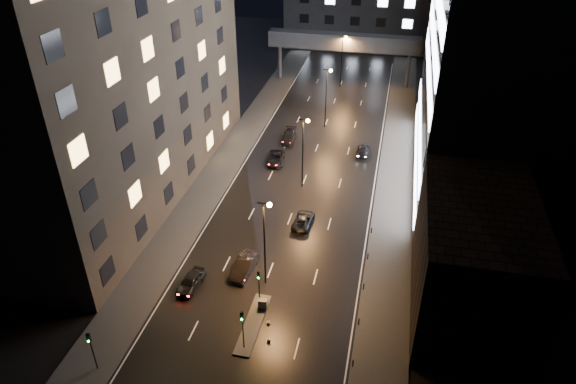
# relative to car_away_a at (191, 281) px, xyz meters

# --- Properties ---
(ground) EXTENTS (160.00, 160.00, 0.00)m
(ground) POSITION_rel_car_away_a_xyz_m (7.42, 34.35, -0.74)
(ground) COLOR black
(ground) RESTS_ON ground
(sidewalk_left) EXTENTS (5.00, 110.00, 0.15)m
(sidewalk_left) POSITION_rel_car_away_a_xyz_m (-5.08, 29.35, -0.67)
(sidewalk_left) COLOR #383533
(sidewalk_left) RESTS_ON ground
(sidewalk_right) EXTENTS (5.00, 110.00, 0.15)m
(sidewalk_right) POSITION_rel_car_away_a_xyz_m (19.92, 29.35, -0.67)
(sidewalk_right) COLOR #383533
(sidewalk_right) RESTS_ON ground
(building_left) EXTENTS (15.00, 48.00, 40.00)m
(building_left) POSITION_rel_car_away_a_xyz_m (-15.08, 18.35, 19.26)
(building_left) COLOR #2D2319
(building_left) RESTS_ON ground
(building_right_low) EXTENTS (10.00, 18.00, 12.00)m
(building_right_low) POSITION_rel_car_away_a_xyz_m (27.42, 3.35, 5.26)
(building_right_low) COLOR black
(building_right_low) RESTS_ON ground
(building_right_glass) EXTENTS (20.00, 36.00, 45.00)m
(building_right_glass) POSITION_rel_car_away_a_xyz_m (32.42, 30.35, 21.76)
(building_right_glass) COLOR black
(building_right_glass) RESTS_ON ground
(skybridge) EXTENTS (30.00, 3.00, 10.00)m
(skybridge) POSITION_rel_car_away_a_xyz_m (7.42, 64.35, 7.60)
(skybridge) COLOR #333335
(skybridge) RESTS_ON ground
(median_island) EXTENTS (1.60, 8.00, 0.15)m
(median_island) POSITION_rel_car_away_a_xyz_m (7.72, -3.65, -0.67)
(median_island) COLOR #383533
(median_island) RESTS_ON ground
(traffic_signal_near) EXTENTS (0.28, 0.34, 4.40)m
(traffic_signal_near) POSITION_rel_car_away_a_xyz_m (7.72, -1.16, 2.35)
(traffic_signal_near) COLOR black
(traffic_signal_near) RESTS_ON median_island
(traffic_signal_far) EXTENTS (0.28, 0.34, 4.40)m
(traffic_signal_far) POSITION_rel_car_away_a_xyz_m (7.72, -6.66, 2.35)
(traffic_signal_far) COLOR black
(traffic_signal_far) RESTS_ON median_island
(traffic_signal_corner) EXTENTS (0.28, 0.34, 4.40)m
(traffic_signal_corner) POSITION_rel_car_away_a_xyz_m (-4.08, -11.66, 2.20)
(traffic_signal_corner) COLOR black
(traffic_signal_corner) RESTS_ON ground
(bollard_row) EXTENTS (0.12, 25.12, 0.90)m
(bollard_row) POSITION_rel_car_away_a_xyz_m (17.62, 0.85, -0.29)
(bollard_row) COLOR black
(bollard_row) RESTS_ON ground
(streetlight_near) EXTENTS (1.45, 0.50, 10.15)m
(streetlight_near) POSITION_rel_car_away_a_xyz_m (7.58, 2.35, 5.76)
(streetlight_near) COLOR black
(streetlight_near) RESTS_ON ground
(streetlight_mid_a) EXTENTS (1.45, 0.50, 10.15)m
(streetlight_mid_a) POSITION_rel_car_away_a_xyz_m (7.58, 22.35, 5.76)
(streetlight_mid_a) COLOR black
(streetlight_mid_a) RESTS_ON ground
(streetlight_mid_b) EXTENTS (1.45, 0.50, 10.15)m
(streetlight_mid_b) POSITION_rel_car_away_a_xyz_m (7.58, 42.35, 5.76)
(streetlight_mid_b) COLOR black
(streetlight_mid_b) RESTS_ON ground
(streetlight_far) EXTENTS (1.45, 0.50, 10.15)m
(streetlight_far) POSITION_rel_car_away_a_xyz_m (7.58, 62.35, 5.76)
(streetlight_far) COLOR black
(streetlight_far) RESTS_ON ground
(car_away_a) EXTENTS (2.23, 4.53, 1.48)m
(car_away_a) POSITION_rel_car_away_a_xyz_m (0.00, 0.00, 0.00)
(car_away_a) COLOR black
(car_away_a) RESTS_ON ground
(car_away_b) EXTENTS (2.24, 5.14, 1.64)m
(car_away_b) POSITION_rel_car_away_a_xyz_m (4.74, 3.51, 0.08)
(car_away_b) COLOR black
(car_away_b) RESTS_ON ground
(car_away_c) EXTENTS (2.89, 5.20, 1.38)m
(car_away_c) POSITION_rel_car_away_a_xyz_m (2.27, 28.25, -0.05)
(car_away_c) COLOR black
(car_away_c) RESTS_ON ground
(car_away_d) EXTENTS (2.41, 5.19, 1.47)m
(car_away_d) POSITION_rel_car_away_a_xyz_m (2.63, 35.83, -0.01)
(car_away_d) COLOR black
(car_away_d) RESTS_ON ground
(car_toward_a) EXTENTS (2.39, 4.74, 1.29)m
(car_toward_a) POSITION_rel_car_away_a_xyz_m (9.27, 13.61, -0.10)
(car_toward_a) COLOR black
(car_toward_a) RESTS_ON ground
(car_toward_b) EXTENTS (1.93, 4.51, 1.29)m
(car_toward_b) POSITION_rel_car_away_a_xyz_m (14.67, 33.66, -0.09)
(car_toward_b) COLOR black
(car_toward_b) RESTS_ON ground
(utility_cabinet) EXTENTS (0.88, 0.64, 1.09)m
(utility_cabinet) POSITION_rel_car_away_a_xyz_m (8.12, -1.49, -0.05)
(utility_cabinet) COLOR #47474A
(utility_cabinet) RESTS_ON median_island
(cone_a) EXTENTS (0.48, 0.48, 0.51)m
(cone_a) POSITION_rel_car_away_a_xyz_m (9.15, -3.36, -0.49)
(cone_a) COLOR #D9530B
(cone_a) RESTS_ON ground
(cone_b) EXTENTS (0.43, 0.43, 0.54)m
(cone_b) POSITION_rel_car_away_a_xyz_m (9.73, -5.43, -0.47)
(cone_b) COLOR #F8480D
(cone_b) RESTS_ON ground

